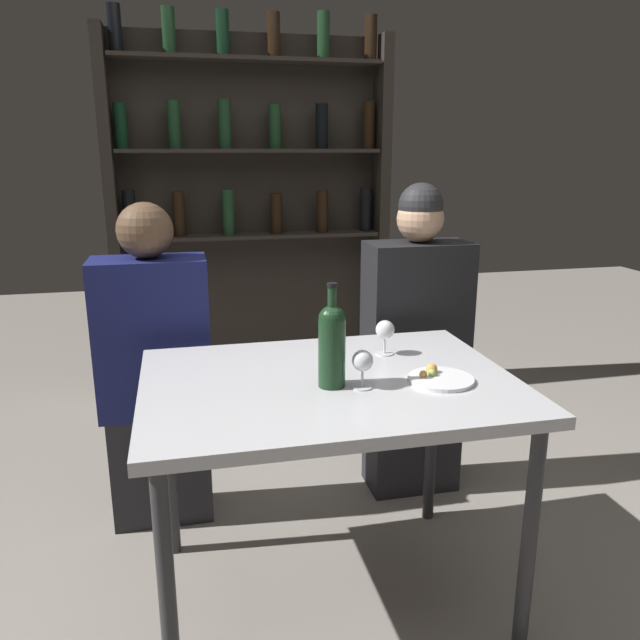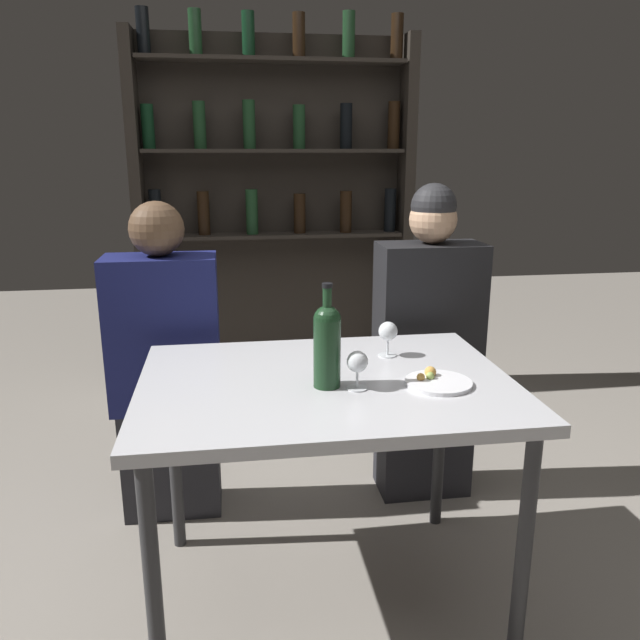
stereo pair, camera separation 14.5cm
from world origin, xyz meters
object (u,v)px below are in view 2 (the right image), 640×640
(wine_glass_0, at_px, (357,363))
(seated_person_right, at_px, (427,352))
(food_plate_0, at_px, (437,381))
(seated_person_left, at_px, (166,373))
(wine_glass_1, at_px, (388,333))
(wine_bottle, at_px, (327,342))

(wine_glass_0, xyz_separation_m, seated_person_right, (0.44, 0.70, -0.22))
(food_plate_0, height_order, seated_person_left, seated_person_left)
(seated_person_left, relative_size, seated_person_right, 0.96)
(food_plate_0, distance_m, seated_person_left, 1.11)
(wine_glass_1, height_order, seated_person_left, seated_person_left)
(wine_glass_0, distance_m, food_plate_0, 0.25)
(wine_glass_1, bearing_deg, seated_person_right, 56.69)
(wine_glass_0, bearing_deg, wine_glass_1, 59.94)
(wine_bottle, height_order, wine_glass_1, wine_bottle)
(wine_bottle, relative_size, wine_glass_1, 2.60)
(wine_glass_1, distance_m, food_plate_0, 0.29)
(seated_person_left, bearing_deg, wine_glass_0, -49.16)
(seated_person_left, bearing_deg, seated_person_right, -0.00)
(wine_bottle, relative_size, seated_person_left, 0.25)
(wine_bottle, bearing_deg, seated_person_right, 52.02)
(wine_bottle, xyz_separation_m, seated_person_right, (0.52, 0.67, -0.27))
(wine_bottle, bearing_deg, wine_glass_0, -22.54)
(wine_glass_0, bearing_deg, food_plate_0, 0.72)
(wine_glass_0, relative_size, seated_person_left, 0.09)
(wine_glass_0, relative_size, food_plate_0, 0.58)
(wine_glass_1, relative_size, seated_person_left, 0.09)
(food_plate_0, relative_size, seated_person_left, 0.16)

